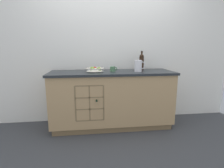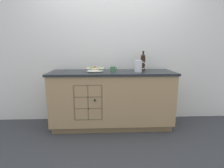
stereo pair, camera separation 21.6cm
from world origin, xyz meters
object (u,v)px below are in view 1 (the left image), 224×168
at_px(fruit_bowl, 95,69).
at_px(white_pitcher, 138,66).
at_px(ceramic_mug, 113,69).
at_px(standing_wine_bottle, 142,61).

height_order(fruit_bowl, white_pitcher, white_pitcher).
distance_m(ceramic_mug, standing_wine_bottle, 0.53).
distance_m(fruit_bowl, white_pitcher, 0.67).
height_order(fruit_bowl, ceramic_mug, fruit_bowl).
bearing_deg(white_pitcher, standing_wine_bottle, 63.19).
xyz_separation_m(fruit_bowl, standing_wine_bottle, (0.78, 0.16, 0.10)).
bearing_deg(fruit_bowl, white_pitcher, -5.69).
bearing_deg(standing_wine_bottle, fruit_bowl, -168.32).
height_order(ceramic_mug, standing_wine_bottle, standing_wine_bottle).
bearing_deg(ceramic_mug, fruit_bowl, -178.58).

